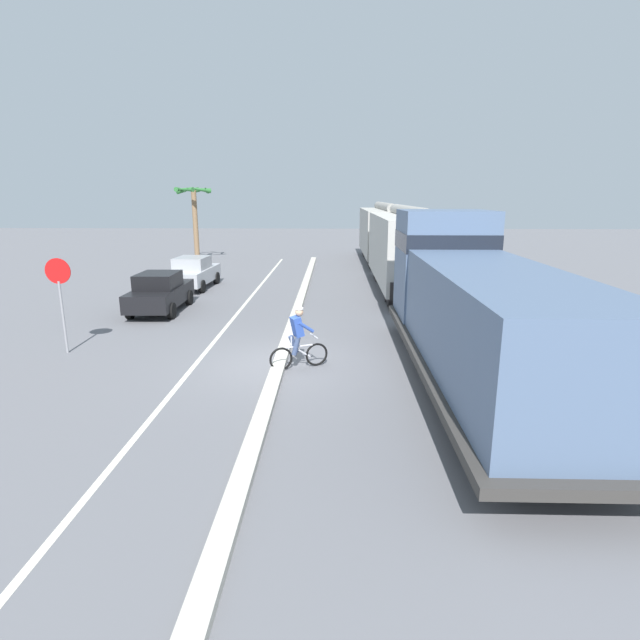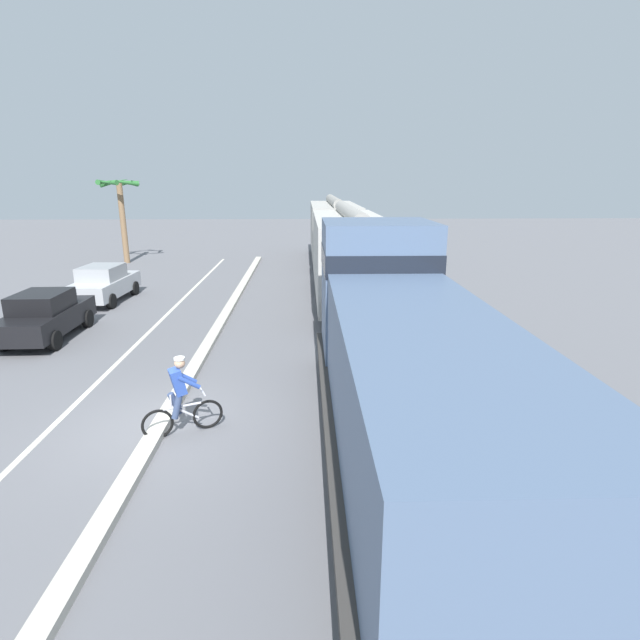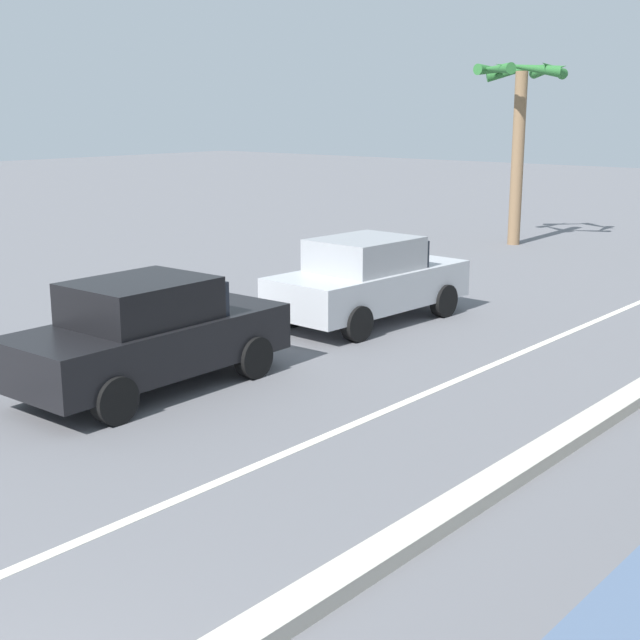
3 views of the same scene
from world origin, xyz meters
name	(u,v)px [view 2 (image 2 of 3)]	position (x,y,z in m)	size (l,w,h in m)	color
ground_plane	(162,426)	(0.00, 0.00, 0.00)	(120.00, 120.00, 0.00)	slate
median_curb	(211,339)	(0.00, 6.00, 0.08)	(0.36, 36.00, 0.16)	beige
lane_stripe	(139,342)	(-2.40, 6.00, 0.00)	(0.14, 36.00, 0.01)	silver
locomotive	(400,358)	(5.05, -0.72, 1.80)	(3.10, 11.61, 4.20)	slate
hopper_car_lead	(349,255)	(5.05, 11.43, 2.08)	(2.90, 10.60, 4.18)	#BAB8B0
hopper_car_middle	(334,229)	(5.05, 23.03, 2.08)	(2.90, 10.60, 4.18)	#AFADA5
parked_car_black	(45,315)	(-5.60, 6.46, 0.82)	(1.91, 4.24, 1.62)	black
parked_car_silver	(104,283)	(-5.71, 11.83, 0.82)	(1.98, 4.27, 1.62)	#B7BABF
cyclist	(181,398)	(0.55, -0.35, 0.82)	(1.58, 0.79, 1.71)	black
palm_tree_near	(121,198)	(-8.42, 22.63, 4.12)	(2.73, 2.79, 5.41)	#846647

